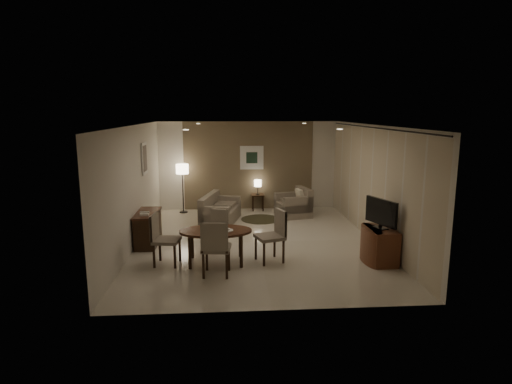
{
  "coord_description": "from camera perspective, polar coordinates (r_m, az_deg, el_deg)",
  "views": [
    {
      "loc": [
        -0.69,
        -9.58,
        3.02
      ],
      "look_at": [
        0.0,
        0.2,
        1.15
      ],
      "focal_mm": 30.0,
      "sensor_mm": 36.0,
      "label": 1
    }
  ],
  "objects": [
    {
      "name": "console_desk",
      "position": [
        10.1,
        -14.2,
        -4.72
      ],
      "size": [
        0.48,
        1.2,
        0.75
      ],
      "primitive_type": null,
      "color": "#4C2818",
      "rests_on": "floor"
    },
    {
      "name": "taupe_accent",
      "position": [
        13.19,
        -1.0,
        3.53
      ],
      "size": [
        3.96,
        0.03,
        2.7
      ],
      "primitive_type": "cube",
      "color": "#706246",
      "rests_on": "wall_back"
    },
    {
      "name": "art_back_canvas",
      "position": [
        13.12,
        -0.56,
        4.59
      ],
      "size": [
        0.34,
        0.01,
        0.34
      ],
      "primitive_type": "cube",
      "color": "black",
      "rests_on": "wall_back"
    },
    {
      "name": "chair_left",
      "position": [
        8.68,
        -11.82,
        -6.23
      ],
      "size": [
        0.56,
        0.56,
        1.03
      ],
      "primitive_type": null,
      "rotation": [
        0.0,
        0.0,
        1.44
      ],
      "color": "gray",
      "rests_on": "floor"
    },
    {
      "name": "downlight_nl",
      "position": [
        7.82,
        -9.34,
        8.2
      ],
      "size": [
        0.1,
        0.1,
        0.01
      ],
      "primitive_type": "cylinder",
      "color": "white",
      "rests_on": "ceiling"
    },
    {
      "name": "floor_lamp",
      "position": [
        12.94,
        -9.73,
        0.45
      ],
      "size": [
        0.37,
        0.37,
        1.46
      ],
      "primitive_type": null,
      "color": "#FFE5B7",
      "rests_on": "floor"
    },
    {
      "name": "round_rug",
      "position": [
        12.09,
        0.64,
        -3.63
      ],
      "size": [
        1.11,
        1.11,
        0.01
      ],
      "primitive_type": "cylinder",
      "color": "#423D25",
      "rests_on": "floor"
    },
    {
      "name": "art_back_frame",
      "position": [
        13.14,
        -0.57,
        4.6
      ],
      "size": [
        0.72,
        0.03,
        0.72
      ],
      "primitive_type": "cube",
      "color": "silver",
      "rests_on": "wall_back"
    },
    {
      "name": "sofa",
      "position": [
        11.76,
        -4.74,
        -2.21
      ],
      "size": [
        1.76,
        1.17,
        0.76
      ],
      "primitive_type": null,
      "rotation": [
        0.0,
        0.0,
        1.33
      ],
      "color": "gray",
      "rests_on": "floor"
    },
    {
      "name": "side_table",
      "position": [
        13.16,
        0.23,
        -1.37
      ],
      "size": [
        0.38,
        0.38,
        0.49
      ],
      "primitive_type": null,
      "color": "#322010",
      "rests_on": "floor"
    },
    {
      "name": "plate_b",
      "position": [
        8.53,
        -3.93,
        -5.12
      ],
      "size": [
        0.26,
        0.26,
        0.02
      ],
      "primitive_type": "cylinder",
      "color": "white",
      "rests_on": "dining_table"
    },
    {
      "name": "telephone",
      "position": [
        9.71,
        -14.63,
        -2.78
      ],
      "size": [
        0.2,
        0.14,
        0.09
      ],
      "primitive_type": null,
      "color": "white",
      "rests_on": "console_desk"
    },
    {
      "name": "armchair",
      "position": [
        12.42,
        4.97,
        -1.39
      ],
      "size": [
        1.05,
        1.09,
        0.81
      ],
      "primitive_type": null,
      "rotation": [
        0.0,
        0.0,
        -1.34
      ],
      "color": "gray",
      "rests_on": "floor"
    },
    {
      "name": "room_shell",
      "position": [
        10.14,
        -0.08,
        1.32
      ],
      "size": [
        5.5,
        7.0,
        2.7
      ],
      "color": "beige",
      "rests_on": "ground"
    },
    {
      "name": "art_left_canvas",
      "position": [
        11.03,
        -14.58,
        4.36
      ],
      "size": [
        0.01,
        0.46,
        0.64
      ],
      "primitive_type": "cube",
      "color": "gray",
      "rests_on": "wall_left"
    },
    {
      "name": "curtain_rod",
      "position": [
        10.16,
        15.5,
        8.27
      ],
      "size": [
        0.03,
        6.8,
        0.03
      ],
      "primitive_type": "cylinder",
      "rotation": [
        1.57,
        0.0,
        0.0
      ],
      "color": "black",
      "rests_on": "wall_right"
    },
    {
      "name": "art_left_frame",
      "position": [
        11.03,
        -14.66,
        4.36
      ],
      "size": [
        0.03,
        0.6,
        0.8
      ],
      "primitive_type": "cube",
      "color": "silver",
      "rests_on": "wall_left"
    },
    {
      "name": "table_lamp",
      "position": [
        13.06,
        0.24,
        0.76
      ],
      "size": [
        0.22,
        0.22,
        0.5
      ],
      "primitive_type": null,
      "color": "#FFEAC1",
      "rests_on": "side_table"
    },
    {
      "name": "flat_tv",
      "position": [
        8.87,
        16.35,
        -2.68
      ],
      "size": [
        0.36,
        0.85,
        0.6
      ],
      "primitive_type": null,
      "rotation": [
        0.0,
        0.0,
        0.35
      ],
      "color": "black",
      "rests_on": "tv_cabinet"
    },
    {
      "name": "chair_near",
      "position": [
        8.01,
        -5.33,
        -7.36
      ],
      "size": [
        0.56,
        0.56,
        1.06
      ],
      "primitive_type": null,
      "rotation": [
        0.0,
        0.0,
        3.04
      ],
      "color": "gray",
      "rests_on": "floor"
    },
    {
      "name": "chair_right",
      "position": [
        8.66,
        1.81,
        -5.92
      ],
      "size": [
        0.65,
        0.65,
        1.06
      ],
      "primitive_type": null,
      "rotation": [
        0.0,
        0.0,
        -1.25
      ],
      "color": "gray",
      "rests_on": "floor"
    },
    {
      "name": "plate_a",
      "position": [
        8.63,
        -6.6,
        -4.96
      ],
      "size": [
        0.26,
        0.26,
        0.02
      ],
      "primitive_type": "cylinder",
      "color": "white",
      "rests_on": "dining_table"
    },
    {
      "name": "downlight_fl",
      "position": [
        11.41,
        -7.7,
        9.02
      ],
      "size": [
        0.1,
        0.1,
        0.01
      ],
      "primitive_type": "cylinder",
      "color": "white",
      "rests_on": "ceiling"
    },
    {
      "name": "curtain_wall",
      "position": [
        10.29,
        15.13,
        0.92
      ],
      "size": [
        0.08,
        6.7,
        2.58
      ],
      "primitive_type": null,
      "color": "beige",
      "rests_on": "wall_right"
    },
    {
      "name": "fruit_apple",
      "position": [
        8.62,
        -6.6,
        -4.62
      ],
      "size": [
        0.09,
        0.09,
        0.09
      ],
      "primitive_type": "sphere",
      "color": "#A7132C",
      "rests_on": "plate_a"
    },
    {
      "name": "chair_far",
      "position": [
        9.46,
        -5.14,
        -5.12
      ],
      "size": [
        0.5,
        0.5,
        0.87
      ],
      "primitive_type": null,
      "rotation": [
        0.0,
        0.0,
        -0.22
      ],
      "color": "gray",
      "rests_on": "floor"
    },
    {
      "name": "downlight_fr",
      "position": [
        11.57,
        6.45,
        9.08
      ],
      "size": [
        0.1,
        0.1,
        0.01
      ],
      "primitive_type": "cylinder",
      "color": "white",
      "rests_on": "ceiling"
    },
    {
      "name": "tv_cabinet",
      "position": [
        9.05,
        16.24,
        -6.8
      ],
      "size": [
        0.48,
        0.9,
        0.7
      ],
      "primitive_type": null,
      "color": "brown",
      "rests_on": "floor"
    },
    {
      "name": "napkin",
      "position": [
        8.52,
        -3.93,
        -4.97
      ],
      "size": [
        0.12,
        0.08,
        0.03
      ],
      "primitive_type": "cube",
      "color": "white",
      "rests_on": "plate_b"
    },
    {
      "name": "downlight_nr",
      "position": [
        8.06,
        11.11,
        8.22
      ],
      "size": [
        0.1,
        0.1,
        0.01
      ],
      "primitive_type": "cylinder",
      "color": "white",
      "rests_on": "ceiling"
    },
    {
      "name": "dining_table",
      "position": [
        8.68,
        -5.36,
        -7.24
      ],
      "size": [
        1.44,
        0.9,
        0.68
      ],
      "primitive_type": null,
      "color": "#4C2818",
      "rests_on": "floor"
    }
  ]
}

